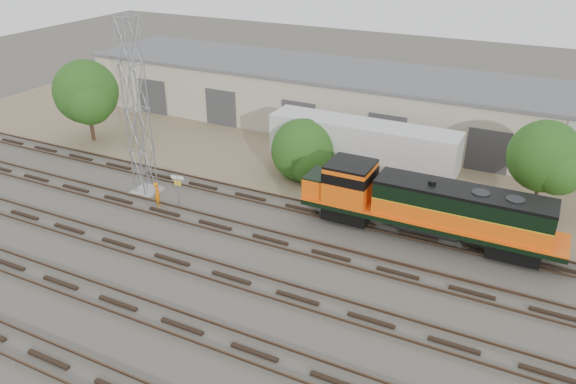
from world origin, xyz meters
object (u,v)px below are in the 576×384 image
at_px(locomotive, 425,206).
at_px(worker, 157,194).
at_px(semi_trailer, 367,144).
at_px(signal_tower, 137,113).

distance_m(locomotive, worker, 17.63).
distance_m(locomotive, semi_trailer, 9.08).
bearing_deg(locomotive, semi_trailer, 131.99).
height_order(locomotive, worker, locomotive).
height_order(signal_tower, worker, signal_tower).
bearing_deg(semi_trailer, locomotive, -47.82).
relative_size(locomotive, worker, 8.97).
relative_size(locomotive, signal_tower, 1.29).
bearing_deg(signal_tower, locomotive, 7.61).
height_order(worker, semi_trailer, semi_trailer).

